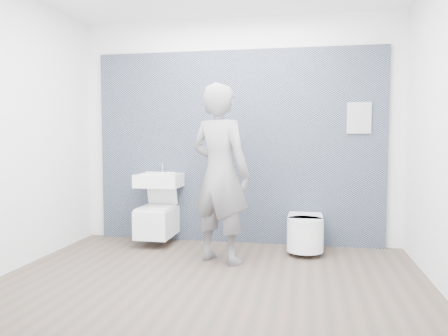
% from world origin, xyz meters
% --- Properties ---
extents(ground, '(4.00, 4.00, 0.00)m').
position_xyz_m(ground, '(0.00, 0.00, 0.00)').
color(ground, brown).
rests_on(ground, ground).
extents(room_shell, '(4.00, 4.00, 4.00)m').
position_xyz_m(room_shell, '(0.00, 0.00, 1.74)').
color(room_shell, silver).
rests_on(room_shell, ground).
extents(tile_wall, '(3.60, 0.06, 2.40)m').
position_xyz_m(tile_wall, '(0.00, 1.47, 0.00)').
color(tile_wall, black).
rests_on(tile_wall, ground).
extents(washbasin, '(0.54, 0.41, 0.41)m').
position_xyz_m(washbasin, '(-0.95, 1.24, 0.79)').
color(washbasin, white).
rests_on(washbasin, ground).
extents(toilet_square, '(0.41, 0.59, 0.78)m').
position_xyz_m(toilet_square, '(-0.95, 1.15, 0.31)').
color(toilet_square, white).
rests_on(toilet_square, ground).
extents(toilet_rounded, '(0.41, 0.69, 0.37)m').
position_xyz_m(toilet_rounded, '(0.85, 1.09, 0.24)').
color(toilet_rounded, white).
rests_on(toilet_rounded, ground).
extents(info_placard, '(0.27, 0.03, 0.37)m').
position_xyz_m(info_placard, '(1.46, 1.43, 0.00)').
color(info_placard, silver).
rests_on(info_placard, ground).
extents(visitor, '(0.81, 0.68, 1.88)m').
position_xyz_m(visitor, '(-0.04, 0.56, 0.94)').
color(visitor, slate).
rests_on(visitor, ground).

